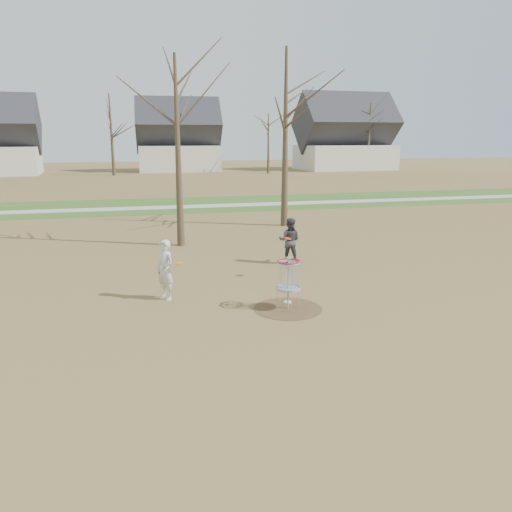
{
  "coord_description": "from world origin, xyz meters",
  "views": [
    {
      "loc": [
        -3.72,
        -11.85,
        4.42
      ],
      "look_at": [
        -0.5,
        1.5,
        1.1
      ],
      "focal_mm": 35.0,
      "sensor_mm": 36.0,
      "label": 1
    }
  ],
  "objects_px": {
    "player_throwing": "(290,241)",
    "player_standing": "(165,270)",
    "disc_golf_basket": "(288,275)",
    "disc_grounded": "(287,302)"
  },
  "relations": [
    {
      "from": "disc_grounded",
      "to": "disc_golf_basket",
      "type": "distance_m",
      "value": 1.02
    },
    {
      "from": "player_standing",
      "to": "player_throwing",
      "type": "bearing_deg",
      "value": 91.09
    },
    {
      "from": "player_standing",
      "to": "disc_grounded",
      "type": "xyz_separation_m",
      "value": [
        3.18,
        -1.08,
        -0.82
      ]
    },
    {
      "from": "player_throwing",
      "to": "disc_golf_basket",
      "type": "relative_size",
      "value": 1.2
    },
    {
      "from": "disc_grounded",
      "to": "disc_golf_basket",
      "type": "relative_size",
      "value": 0.16
    },
    {
      "from": "player_throwing",
      "to": "player_standing",
      "type": "bearing_deg",
      "value": 60.19
    },
    {
      "from": "disc_grounded",
      "to": "disc_golf_basket",
      "type": "bearing_deg",
      "value": -105.76
    },
    {
      "from": "player_throwing",
      "to": "disc_golf_basket",
      "type": "bearing_deg",
      "value": 98.15
    },
    {
      "from": "disc_grounded",
      "to": "player_throwing",
      "type": "bearing_deg",
      "value": 72.11
    },
    {
      "from": "disc_grounded",
      "to": "disc_golf_basket",
      "type": "height_order",
      "value": "disc_golf_basket"
    }
  ]
}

